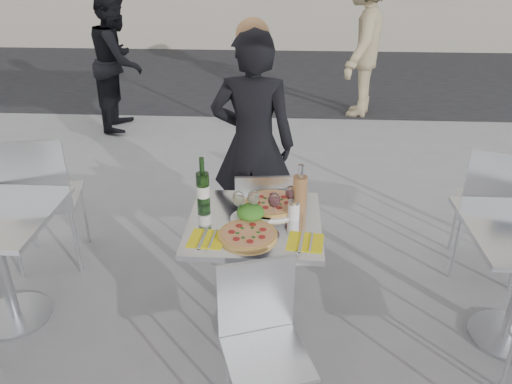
# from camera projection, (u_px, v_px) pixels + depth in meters

# --- Properties ---
(ground) EXTENTS (80.00, 80.00, 0.00)m
(ground) POSITION_uv_depth(u_px,v_px,m) (255.00, 327.00, 3.05)
(ground) COLOR slate
(street_asphalt) EXTENTS (24.00, 5.00, 0.00)m
(street_asphalt) POSITION_uv_depth(u_px,v_px,m) (277.00, 73.00, 8.83)
(street_asphalt) COLOR black
(street_asphalt) RESTS_ON ground
(main_table) EXTENTS (0.72, 0.72, 0.75)m
(main_table) POSITION_uv_depth(u_px,v_px,m) (254.00, 253.00, 2.80)
(main_table) COLOR #B7BABF
(main_table) RESTS_ON ground
(chair_far) EXTENTS (0.42, 0.43, 0.84)m
(chair_far) POSITION_uv_depth(u_px,v_px,m) (265.00, 218.00, 3.25)
(chair_far) COLOR silver
(chair_far) RESTS_ON ground
(chair_near) EXTENTS (0.48, 0.48, 0.82)m
(chair_near) POSITION_uv_depth(u_px,v_px,m) (262.00, 333.00, 2.31)
(chair_near) COLOR silver
(chair_near) RESTS_ON ground
(side_chair_lfar) EXTENTS (0.55, 0.56, 1.01)m
(side_chair_lfar) POSITION_uv_depth(u_px,v_px,m) (39.00, 193.00, 3.34)
(side_chair_lfar) COLOR silver
(side_chair_lfar) RESTS_ON ground
(side_chair_rfar) EXTENTS (0.55, 0.56, 0.98)m
(side_chair_rfar) POSITION_uv_depth(u_px,v_px,m) (495.00, 203.00, 3.25)
(side_chair_rfar) COLOR silver
(side_chair_rfar) RESTS_ON ground
(woman_diner) EXTENTS (0.62, 0.42, 1.63)m
(woman_diner) POSITION_uv_depth(u_px,v_px,m) (253.00, 145.00, 3.53)
(woman_diner) COLOR black
(woman_diner) RESTS_ON ground
(pedestrian_a) EXTENTS (0.66, 0.83, 1.63)m
(pedestrian_a) POSITION_uv_depth(u_px,v_px,m) (118.00, 61.00, 5.96)
(pedestrian_a) COLOR black
(pedestrian_a) RESTS_ON ground
(pedestrian_b) EXTENTS (1.04, 1.39, 1.91)m
(pedestrian_b) POSITION_uv_depth(u_px,v_px,m) (362.00, 41.00, 6.35)
(pedestrian_b) COLOR #988762
(pedestrian_b) RESTS_ON ground
(pizza_near) EXTENTS (0.30, 0.30, 0.02)m
(pizza_near) POSITION_uv_depth(u_px,v_px,m) (248.00, 235.00, 2.56)
(pizza_near) COLOR tan
(pizza_near) RESTS_ON main_table
(pizza_far) EXTENTS (0.35, 0.35, 0.03)m
(pizza_far) POSITION_uv_depth(u_px,v_px,m) (272.00, 204.00, 2.85)
(pizza_far) COLOR white
(pizza_far) RESTS_ON main_table
(salad_plate) EXTENTS (0.22, 0.22, 0.09)m
(salad_plate) POSITION_uv_depth(u_px,v_px,m) (251.00, 214.00, 2.71)
(salad_plate) COLOR white
(salad_plate) RESTS_ON main_table
(wine_bottle) EXTENTS (0.07, 0.08, 0.29)m
(wine_bottle) POSITION_uv_depth(u_px,v_px,m) (203.00, 187.00, 2.82)
(wine_bottle) COLOR #285921
(wine_bottle) RESTS_ON main_table
(carafe) EXTENTS (0.08, 0.08, 0.29)m
(carafe) POSITION_uv_depth(u_px,v_px,m) (300.00, 194.00, 2.74)
(carafe) COLOR tan
(carafe) RESTS_ON main_table
(sugar_shaker) EXTENTS (0.06, 0.06, 0.11)m
(sugar_shaker) POSITION_uv_depth(u_px,v_px,m) (294.00, 210.00, 2.71)
(sugar_shaker) COLOR white
(sugar_shaker) RESTS_ON main_table
(wineglass_white_a) EXTENTS (0.07, 0.07, 0.16)m
(wineglass_white_a) POSITION_uv_depth(u_px,v_px,m) (238.00, 199.00, 2.70)
(wineglass_white_a) COLOR white
(wineglass_white_a) RESTS_ON main_table
(wineglass_white_b) EXTENTS (0.07, 0.07, 0.16)m
(wineglass_white_b) POSITION_uv_depth(u_px,v_px,m) (253.00, 199.00, 2.70)
(wineglass_white_b) COLOR white
(wineglass_white_b) RESTS_ON main_table
(wineglass_red_a) EXTENTS (0.07, 0.07, 0.16)m
(wineglass_red_a) POSITION_uv_depth(u_px,v_px,m) (274.00, 201.00, 2.68)
(wineglass_red_a) COLOR white
(wineglass_red_a) RESTS_ON main_table
(wineglass_red_b) EXTENTS (0.07, 0.07, 0.16)m
(wineglass_red_b) POSITION_uv_depth(u_px,v_px,m) (291.00, 194.00, 2.76)
(wineglass_red_b) COLOR white
(wineglass_red_b) RESTS_ON main_table
(napkin_left) EXTENTS (0.19, 0.20, 0.01)m
(napkin_left) POSITION_uv_depth(u_px,v_px,m) (207.00, 239.00, 2.54)
(napkin_left) COLOR yellow
(napkin_left) RESTS_ON main_table
(napkin_right) EXTENTS (0.20, 0.20, 0.01)m
(napkin_right) POSITION_uv_depth(u_px,v_px,m) (305.00, 242.00, 2.52)
(napkin_right) COLOR yellow
(napkin_right) RESTS_ON main_table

